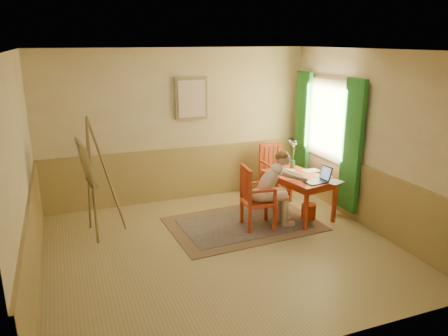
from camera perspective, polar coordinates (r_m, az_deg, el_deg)
name	(u,v)px	position (r m, az deg, el deg)	size (l,w,h in m)	color
room	(221,156)	(5.88, -0.36, 1.58)	(5.04, 4.54, 2.84)	tan
wainscot	(204,198)	(6.87, -2.69, -4.06)	(5.00, 4.50, 1.00)	tan
window	(326,132)	(7.94, 13.36, 4.71)	(0.12, 2.01, 2.20)	white
wall_portrait	(191,99)	(7.91, -4.33, 9.14)	(0.60, 0.05, 0.76)	olive
rug	(243,224)	(7.17, 2.60, -7.38)	(2.49, 1.73, 0.02)	#8C7251
table	(299,180)	(7.42, 9.85, -1.63)	(0.93, 1.31, 0.72)	#D44823
chair_left	(255,198)	(6.87, 4.17, -3.95)	(0.52, 0.50, 1.03)	#D44823
chair_back	(273,170)	(8.37, 6.54, -0.30)	(0.45, 0.47, 1.01)	#D44823
figure	(273,186)	(6.90, 6.51, -2.36)	(0.95, 0.44, 1.26)	beige
laptop	(319,179)	(7.11, 12.48, -1.42)	(0.44, 0.29, 0.25)	#1E2338
papers	(314,175)	(7.47, 11.78, -0.87)	(0.76, 1.11, 0.00)	white
vase	(293,155)	(7.77, 9.09, 1.70)	(0.20, 0.25, 0.50)	#3F724C
wastebasket	(309,212)	(7.46, 11.14, -5.69)	(0.25, 0.25, 0.26)	#C64219
easel	(89,167)	(6.71, -17.51, 0.12)	(0.66, 0.84, 1.87)	olive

